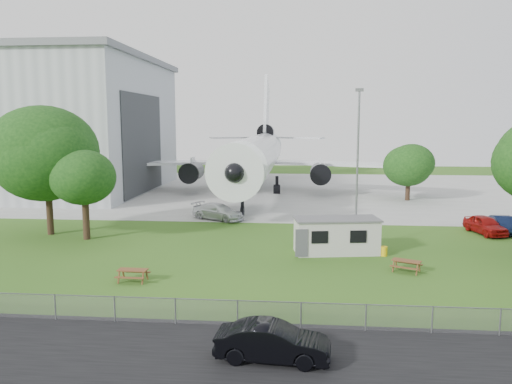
# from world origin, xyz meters

# --- Properties ---
(ground) EXTENTS (160.00, 160.00, 0.00)m
(ground) POSITION_xyz_m (0.00, 0.00, 0.00)
(ground) COLOR #457422
(asphalt_strip) EXTENTS (120.00, 8.00, 0.02)m
(asphalt_strip) POSITION_xyz_m (0.00, -13.00, 0.01)
(asphalt_strip) COLOR black
(asphalt_strip) RESTS_ON ground
(concrete_apron) EXTENTS (120.00, 46.00, 0.03)m
(concrete_apron) POSITION_xyz_m (0.00, 38.00, 0.01)
(concrete_apron) COLOR #B7B7B2
(concrete_apron) RESTS_ON ground
(hangar) EXTENTS (43.00, 31.00, 18.55)m
(hangar) POSITION_xyz_m (-37.97, 36.00, 9.41)
(hangar) COLOR #B2B7BC
(hangar) RESTS_ON ground
(airliner) EXTENTS (46.36, 47.73, 17.69)m
(airliner) POSITION_xyz_m (-2.00, 35.86, 5.27)
(airliner) COLOR white
(airliner) RESTS_ON ground
(site_cabin) EXTENTS (6.93, 3.65, 2.62)m
(site_cabin) POSITION_xyz_m (6.63, 4.54, 1.31)
(site_cabin) COLOR beige
(site_cabin) RESTS_ON ground
(picnic_west) EXTENTS (1.84, 1.55, 0.76)m
(picnic_west) POSITION_xyz_m (-6.20, -3.36, 0.00)
(picnic_west) COLOR brown
(picnic_west) RESTS_ON ground
(picnic_east) EXTENTS (2.27, 2.12, 0.76)m
(picnic_east) POSITION_xyz_m (10.84, 0.16, 0.00)
(picnic_east) COLOR brown
(picnic_east) RESTS_ON ground
(fence) EXTENTS (58.00, 0.04, 1.30)m
(fence) POSITION_xyz_m (0.00, -9.50, 0.00)
(fence) COLOR gray
(fence) RESTS_ON ground
(lamp_mast) EXTENTS (0.16, 0.16, 12.00)m
(lamp_mast) POSITION_xyz_m (8.20, 6.20, 6.00)
(lamp_mast) COLOR slate
(lamp_mast) RESTS_ON ground
(tree_west_big) EXTENTS (9.62, 9.62, 11.35)m
(tree_west_big) POSITION_xyz_m (-17.56, 8.57, 6.53)
(tree_west_big) COLOR #382619
(tree_west_big) RESTS_ON ground
(tree_west_small) EXTENTS (6.01, 6.01, 8.21)m
(tree_west_small) POSITION_xyz_m (-13.69, 7.10, 5.19)
(tree_west_small) COLOR #382619
(tree_west_small) RESTS_ON ground
(tree_far_apron) EXTENTS (6.31, 6.31, 7.49)m
(tree_far_apron) POSITION_xyz_m (17.18, 30.48, 4.32)
(tree_far_apron) COLOR #382619
(tree_far_apron) RESTS_ON ground
(car_centre_sedan) EXTENTS (4.79, 1.99, 1.54)m
(car_centre_sedan) POSITION_xyz_m (2.85, -12.76, 0.77)
(car_centre_sedan) COLOR black
(car_centre_sedan) RESTS_ON ground
(car_ne_hatch) EXTENTS (2.87, 4.97, 1.59)m
(car_ne_hatch) POSITION_xyz_m (19.92, 11.96, 0.79)
(car_ne_hatch) COLOR maroon
(car_ne_hatch) RESTS_ON ground
(car_ne_sedan) EXTENTS (1.59, 4.37, 1.43)m
(car_ne_sedan) POSITION_xyz_m (21.69, 12.60, 0.72)
(car_ne_sedan) COLOR black
(car_ne_sedan) RESTS_ON ground
(car_apron_van) EXTENTS (5.92, 4.52, 1.60)m
(car_apron_van) POSITION_xyz_m (-4.19, 16.32, 0.80)
(car_apron_van) COLOR white
(car_apron_van) RESTS_ON ground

